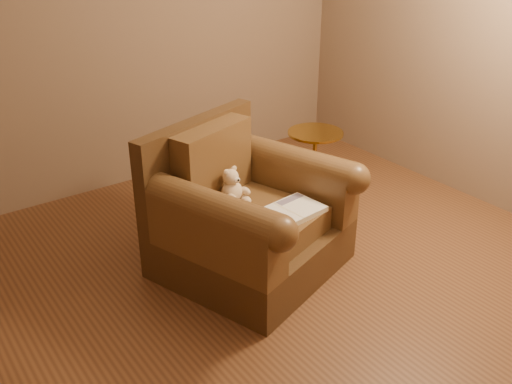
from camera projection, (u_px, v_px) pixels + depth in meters
floor at (286, 287)px, 3.51m from camera, size 4.00×4.00×0.00m
armchair at (246, 216)px, 3.59m from camera, size 1.27×1.23×0.92m
teddy_bear at (233, 189)px, 3.55m from camera, size 0.17×0.19×0.23m
guidebook at (288, 213)px, 3.43m from camera, size 0.46×0.31×0.04m
side_table at (314, 165)px, 4.41m from camera, size 0.42×0.42×0.59m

